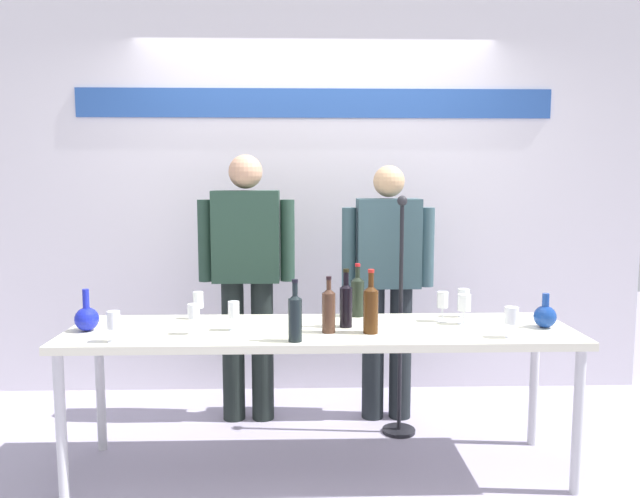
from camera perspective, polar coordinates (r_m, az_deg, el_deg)
ground_plane at (r=3.41m, az=0.08°, el=-20.07°), size 10.00×10.00×0.00m
back_wall at (r=4.35m, az=-0.43°, el=6.24°), size 4.74×0.11×3.00m
display_table at (r=3.15m, az=0.08°, el=-8.47°), size 2.59×0.66×0.77m
decanter_blue_left at (r=3.29m, az=-21.15°, el=-6.08°), size 0.12×0.12×0.21m
decanter_blue_right at (r=3.34m, az=20.46°, el=-5.92°), size 0.12×0.12×0.18m
presenter_left at (r=3.81m, az=-6.92°, el=-2.00°), size 0.60×0.22×1.68m
presenter_right at (r=3.84m, az=6.40°, el=-2.65°), size 0.58×0.22×1.62m
wine_bottle_0 at (r=3.14m, az=2.46°, el=-5.08°), size 0.07×0.07×0.30m
wine_bottle_1 at (r=3.02m, az=4.81°, el=-5.46°), size 0.07×0.07×0.32m
wine_bottle_2 at (r=3.03m, az=0.83°, el=-5.66°), size 0.07×0.07×0.28m
wine_bottle_3 at (r=2.86m, az=-2.36°, el=-6.29°), size 0.07×0.07×0.30m
wine_bottle_4 at (r=3.39m, az=3.56°, el=-4.30°), size 0.07×0.07×0.30m
wine_glass_left_0 at (r=3.06m, az=-11.84°, el=-5.84°), size 0.06×0.06×0.15m
wine_glass_left_1 at (r=3.02m, az=-18.90°, el=-6.43°), size 0.06×0.06×0.15m
wine_glass_left_2 at (r=3.39m, az=-11.41°, el=-4.79°), size 0.06×0.06×0.15m
wine_glass_left_3 at (r=3.10m, az=-8.14°, el=-5.75°), size 0.06×0.06×0.15m
wine_glass_right_0 at (r=3.29m, az=13.45°, el=-5.00°), size 0.07×0.07×0.16m
wine_glass_right_1 at (r=3.32m, az=11.50°, el=-4.79°), size 0.06×0.06×0.16m
wine_glass_right_2 at (r=3.08m, az=17.62°, el=-6.04°), size 0.07×0.07×0.15m
wine_glass_right_3 at (r=3.46m, az=13.40°, el=-4.45°), size 0.06×0.06×0.16m
microphone_stand at (r=3.71m, az=7.55°, el=-10.01°), size 0.20×0.20×1.44m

